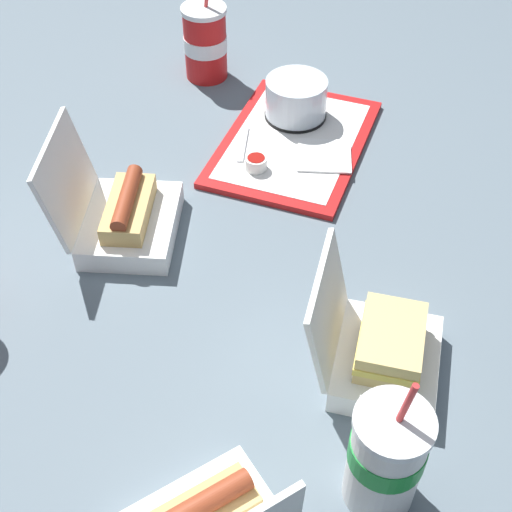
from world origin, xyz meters
The scene contains 10 objects.
ground_plane centered at (0.00, 0.00, 0.00)m, with size 3.20×3.20×0.00m, color slate.
food_tray centered at (0.33, 0.10, 0.01)m, with size 0.40×0.31×0.01m.
cake_container centered at (0.41, 0.13, 0.05)m, with size 0.12×0.12×0.08m.
ketchup_cup centered at (0.22, 0.12, 0.03)m, with size 0.04×0.04×0.02m.
napkin_stack centered at (0.31, 0.03, 0.02)m, with size 0.10×0.10×0.00m, color white.
plastic_fork centered at (0.27, 0.18, 0.02)m, with size 0.11×0.01×0.01m, color white.
clamshell_sandwich_right centered at (-0.08, -0.24, 0.04)m, with size 0.21×0.21×0.18m.
clamshell_hotdog_back centered at (-0.02, 0.24, 0.04)m, with size 0.25×0.25×0.19m.
soda_cup_corner centered at (0.47, 0.38, 0.08)m, with size 0.09×0.09×0.22m.
soda_cup_left centered at (-0.26, -0.30, 0.09)m, with size 0.09×0.09×0.23m.
Camera 1 is at (-0.69, -0.37, 0.83)m, focal length 50.00 mm.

